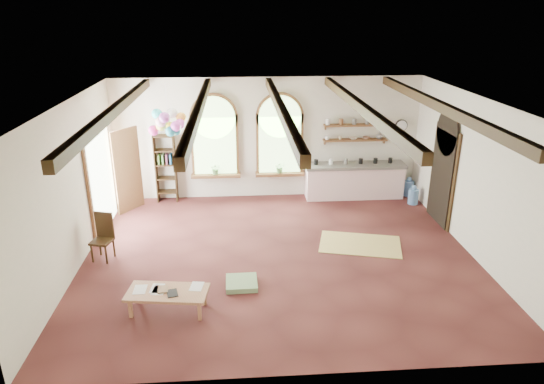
{
  "coord_description": "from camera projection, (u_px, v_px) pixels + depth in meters",
  "views": [
    {
      "loc": [
        -0.81,
        -8.9,
        4.83
      ],
      "look_at": [
        -0.11,
        0.6,
        1.2
      ],
      "focal_mm": 32.0,
      "sensor_mm": 36.0,
      "label": 1
    }
  ],
  "objects": [
    {
      "name": "shelf_vase",
      "position": [
        379.0,
        135.0,
        12.82
      ],
      "size": [
        0.18,
        0.18,
        0.19
      ],
      "primitive_type": "imported",
      "color": "slate",
      "rests_on": "wall_shelf_lower"
    },
    {
      "name": "left_doorway",
      "position": [
        101.0,
        180.0,
        11.06
      ],
      "size": [
        0.1,
        1.9,
        2.5
      ],
      "primitive_type": "cube",
      "color": "brown",
      "rests_on": "floor"
    },
    {
      "name": "floor_mat",
      "position": [
        360.0,
        244.0,
        10.55
      ],
      "size": [
        1.94,
        1.46,
        0.02
      ],
      "primitive_type": "cube",
      "rotation": [
        0.0,
        0.0,
        -0.25
      ],
      "color": "#CEBD67",
      "rests_on": "floor"
    },
    {
      "name": "side_chair",
      "position": [
        103.0,
        246.0,
        9.86
      ],
      "size": [
        0.48,
        0.48,
        0.98
      ],
      "color": "#372311",
      "rests_on": "floor"
    },
    {
      "name": "floor",
      "position": [
        279.0,
        256.0,
        10.07
      ],
      "size": [
        8.0,
        8.0,
        0.0
      ],
      "primitive_type": "plane",
      "color": "#5E2926",
      "rests_on": "ground"
    },
    {
      "name": "tablet",
      "position": [
        172.0,
        293.0,
        8.05
      ],
      "size": [
        0.23,
        0.28,
        0.01
      ],
      "primitive_type": "cube",
      "rotation": [
        0.0,
        0.0,
        0.24
      ],
      "color": "black",
      "rests_on": "coffee_table"
    },
    {
      "name": "kitchen_counter",
      "position": [
        354.0,
        180.0,
        13.04
      ],
      "size": [
        2.68,
        0.62,
        0.94
      ],
      "color": "#FDD7D6",
      "rests_on": "floor"
    },
    {
      "name": "coffee_table",
      "position": [
        167.0,
        293.0,
        8.13
      ],
      "size": [
        1.42,
        0.79,
        0.38
      ],
      "color": "#AF7450",
      "rests_on": "floor"
    },
    {
      "name": "water_jug_a",
      "position": [
        413.0,
        196.0,
        12.67
      ],
      "size": [
        0.26,
        0.26,
        0.51
      ],
      "color": "#5A88C2",
      "rests_on": "floor"
    },
    {
      "name": "window_left",
      "position": [
        215.0,
        139.0,
        12.58
      ],
      "size": [
        1.3,
        0.28,
        2.2
      ],
      "color": "brown",
      "rests_on": "floor"
    },
    {
      "name": "window_right",
      "position": [
        280.0,
        138.0,
        12.7
      ],
      "size": [
        1.3,
        0.28,
        2.2
      ],
      "color": "brown",
      "rests_on": "floor"
    },
    {
      "name": "shelf_cup_a",
      "position": [
        327.0,
        138.0,
        12.74
      ],
      "size": [
        0.12,
        0.1,
        0.1
      ],
      "primitive_type": "imported",
      "color": "white",
      "rests_on": "wall_shelf_lower"
    },
    {
      "name": "floor_cushion",
      "position": [
        242.0,
        283.0,
        8.98
      ],
      "size": [
        0.58,
        0.58,
        0.1
      ],
      "primitive_type": "cube",
      "rotation": [
        0.0,
        0.0,
        0.01
      ],
      "color": "gray",
      "rests_on": "floor"
    },
    {
      "name": "wall_shelf_upper",
      "position": [
        356.0,
        125.0,
        12.68
      ],
      "size": [
        1.7,
        0.24,
        0.04
      ],
      "primitive_type": "cube",
      "color": "brown",
      "rests_on": "wall_back"
    },
    {
      "name": "shelf_bowl_a",
      "position": [
        353.0,
        138.0,
        12.8
      ],
      "size": [
        0.22,
        0.22,
        0.05
      ],
      "primitive_type": "imported",
      "color": "beige",
      "rests_on": "wall_shelf_lower"
    },
    {
      "name": "potted_plant_right",
      "position": [
        280.0,
        167.0,
        12.88
      ],
      "size": [
        0.27,
        0.23,
        0.3
      ],
      "primitive_type": "imported",
      "color": "#598C4C",
      "rests_on": "window_right"
    },
    {
      "name": "potted_plant_left",
      "position": [
        216.0,
        169.0,
        12.76
      ],
      "size": [
        0.27,
        0.23,
        0.3
      ],
      "primitive_type": "imported",
      "color": "#598C4C",
      "rests_on": "window_left"
    },
    {
      "name": "bookshelf",
      "position": [
        166.0,
        168.0,
        12.66
      ],
      "size": [
        0.53,
        0.32,
        1.8
      ],
      "color": "#372311",
      "rests_on": "floor"
    },
    {
      "name": "right_doorway",
      "position": [
        442.0,
        178.0,
        11.34
      ],
      "size": [
        0.1,
        1.3,
        2.4
      ],
      "primitive_type": "cube",
      "color": "black",
      "rests_on": "floor"
    },
    {
      "name": "wall_clock",
      "position": [
        402.0,
        126.0,
        12.85
      ],
      "size": [
        0.32,
        0.04,
        0.32
      ],
      "primitive_type": "cylinder",
      "rotation": [
        1.57,
        0.0,
        0.0
      ],
      "color": "black",
      "rests_on": "wall_back"
    },
    {
      "name": "shelf_bowl_b",
      "position": [
        366.0,
        138.0,
        12.82
      ],
      "size": [
        0.2,
        0.2,
        0.06
      ],
      "primitive_type": "imported",
      "color": "#8C664C",
      "rests_on": "wall_shelf_lower"
    },
    {
      "name": "wall_shelf_lower",
      "position": [
        355.0,
        140.0,
        12.82
      ],
      "size": [
        1.7,
        0.24,
        0.04
      ],
      "primitive_type": "cube",
      "color": "brown",
      "rests_on": "wall_back"
    },
    {
      "name": "table_book",
      "position": [
        158.0,
        290.0,
        8.13
      ],
      "size": [
        0.19,
        0.26,
        0.02
      ],
      "primitive_type": "imported",
      "rotation": [
        0.0,
        0.0,
        0.09
      ],
      "color": "olive",
      "rests_on": "coffee_table"
    },
    {
      "name": "water_jug_b",
      "position": [
        408.0,
        187.0,
        13.23
      ],
      "size": [
        0.28,
        0.28,
        0.53
      ],
      "color": "#5A88C2",
      "rests_on": "floor"
    },
    {
      "name": "ceiling_beams",
      "position": [
        280.0,
        107.0,
        8.96
      ],
      "size": [
        6.2,
        6.8,
        0.18
      ],
      "primitive_type": null,
      "color": "#372311",
      "rests_on": "ceiling"
    },
    {
      "name": "shelf_cup_b",
      "position": [
        340.0,
        138.0,
        12.77
      ],
      "size": [
        0.1,
        0.1,
        0.09
      ],
      "primitive_type": "imported",
      "color": "beige",
      "rests_on": "wall_shelf_lower"
    },
    {
      "name": "balloon_cluster",
      "position": [
        168.0,
        123.0,
        11.22
      ],
      "size": [
        0.87,
        0.91,
        1.15
      ],
      "color": "silver",
      "rests_on": "floor"
    }
  ]
}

